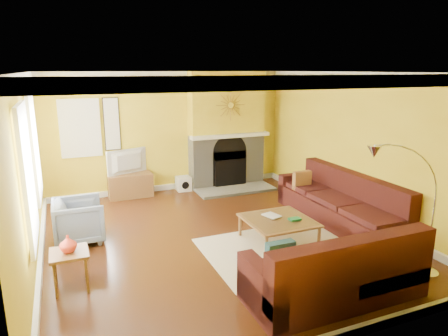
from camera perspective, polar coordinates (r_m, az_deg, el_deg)
name	(u,v)px	position (r m, az deg, el deg)	size (l,w,h in m)	color
floor	(217,237)	(6.84, -1.00, -9.83)	(5.50, 6.00, 0.02)	#502711
ceiling	(216,72)	(6.26, -1.10, 13.61)	(5.50, 6.00, 0.02)	white
wall_back	(169,132)	(9.23, -7.92, 5.11)	(5.50, 0.02, 2.70)	yellow
wall_front	(335,224)	(3.88, 15.55, -7.66)	(5.50, 0.02, 2.70)	yellow
wall_left	(27,175)	(6.01, -26.36, -0.97)	(0.02, 6.00, 2.70)	yellow
wall_right	(354,146)	(7.83, 18.14, 2.97)	(0.02, 6.00, 2.70)	yellow
baseboard	(217,233)	(6.81, -1.00, -9.29)	(5.50, 6.00, 0.12)	white
crown_molding	(216,76)	(6.26, -1.10, 12.97)	(5.50, 6.00, 0.12)	white
window_left_near	(33,147)	(7.25, -25.59, 2.67)	(0.06, 1.22, 1.72)	white
window_left_far	(26,175)	(5.39, -26.46, -0.91)	(0.06, 1.22, 1.72)	white
window_back	(80,128)	(8.88, -19.87, 5.37)	(0.82, 0.06, 1.22)	white
wall_art	(112,124)	(8.93, -15.72, 6.05)	(0.34, 0.04, 1.14)	white
fireplace	(227,130)	(9.46, 0.37, 5.46)	(1.80, 0.40, 2.70)	gray
mantel	(231,136)	(9.26, 0.95, 4.64)	(1.92, 0.22, 0.08)	white
hearth	(236,190)	(9.26, 1.68, -3.12)	(1.80, 0.70, 0.06)	gray
sunburst	(231,105)	(9.18, 0.94, 8.97)	(0.70, 0.04, 0.70)	olive
rug	(283,250)	(6.42, 8.38, -11.45)	(2.40, 1.80, 0.02)	beige
sectional_sofa	(301,217)	(6.54, 10.99, -6.89)	(3.20, 3.88, 0.90)	#411614
coffee_table	(278,231)	(6.60, 7.73, -8.85)	(1.03, 1.03, 0.41)	white
media_console	(130,185)	(9.02, -13.22, -2.43)	(0.95, 0.43, 0.52)	brown
tv	(129,162)	(8.89, -13.41, 0.84)	(0.93, 0.12, 0.54)	black
subwoofer	(183,184)	(9.33, -5.82, -2.22)	(0.32, 0.32, 0.32)	white
armchair	(79,221)	(6.95, -20.01, -7.07)	(0.76, 0.78, 0.71)	slate
side_table	(71,270)	(5.60, -21.05, -13.48)	(0.46, 0.46, 0.51)	brown
vase	(68,244)	(5.44, -21.39, -10.04)	(0.21, 0.21, 0.22)	#E83E26
book	(267,217)	(6.53, 6.15, -7.00)	(0.21, 0.28, 0.03)	white
arc_lamp	(405,216)	(5.59, 24.43, -6.20)	(1.22, 0.36, 1.88)	silver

